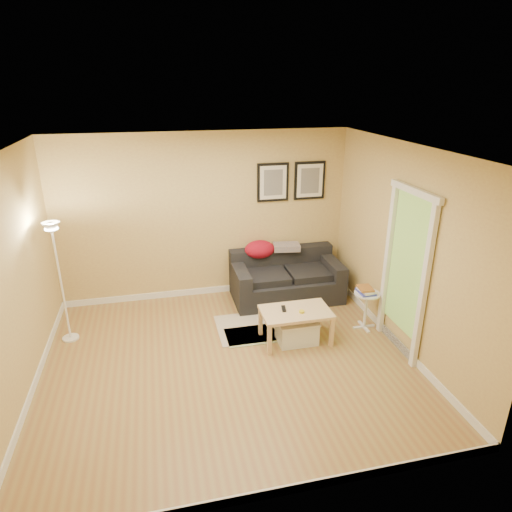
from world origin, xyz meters
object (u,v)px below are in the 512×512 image
object	(u,v)px
coffee_table	(295,326)
storage_bin	(297,331)
side_table	(365,310)
book_stack	(366,290)
floor_lamp	(62,286)
sofa	(287,277)

from	to	relation	value
coffee_table	storage_bin	xyz separation A→B (m)	(0.01, -0.02, -0.06)
storage_bin	side_table	distance (m)	1.06
storage_bin	side_table	world-z (taller)	side_table
coffee_table	book_stack	bearing A→B (deg)	1.56
side_table	book_stack	size ratio (longest dim) A/B	2.04
side_table	floor_lamp	size ratio (longest dim) A/B	0.33
coffee_table	storage_bin	world-z (taller)	coffee_table
sofa	coffee_table	bearing A→B (deg)	-101.31
coffee_table	storage_bin	bearing A→B (deg)	-62.85
side_table	sofa	bearing A→B (deg)	125.55
storage_bin	sofa	bearing A→B (deg)	79.55
coffee_table	floor_lamp	distance (m)	3.10
sofa	book_stack	distance (m)	1.39
book_stack	floor_lamp	size ratio (longest dim) A/B	0.16
coffee_table	sofa	bearing A→B (deg)	74.15
side_table	floor_lamp	distance (m)	4.10
sofa	book_stack	world-z (taller)	sofa
coffee_table	storage_bin	size ratio (longest dim) A/B	1.72
book_stack	floor_lamp	bearing A→B (deg)	-174.42
side_table	book_stack	xyz separation A→B (m)	(-0.02, 0.01, 0.32)
sofa	book_stack	bearing A→B (deg)	-54.85
side_table	book_stack	world-z (taller)	book_stack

